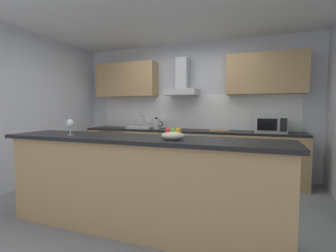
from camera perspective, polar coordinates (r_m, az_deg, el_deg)
The scene contains 17 objects.
ground at distance 3.59m, azimuth -2.66°, elevation -17.55°, with size 5.69×4.59×0.02m, color gray.
ceiling at distance 3.57m, azimuth -2.81°, elevation 25.38°, with size 5.69×4.59×0.02m, color white.
wall_back at distance 5.09m, azimuth 5.55°, elevation 3.96°, with size 5.69×0.12×2.60m, color silver.
wall_left at distance 4.82m, azimuth -30.07°, elevation 3.41°, with size 0.12×4.59×2.60m, color silver.
backsplash_tile at distance 5.02m, azimuth 5.33°, elevation 3.16°, with size 3.98×0.02×0.66m, color white.
counter_back at distance 4.80m, azimuth 4.30°, elevation -6.25°, with size 4.12×0.60×0.90m.
counter_island at distance 2.73m, azimuth -6.82°, elevation -13.04°, with size 3.08×0.64×1.01m.
upper_cabinets at distance 4.90m, azimuth 4.89°, elevation 11.10°, with size 4.07×0.32×0.70m.
oven at distance 4.81m, azimuth 2.70°, elevation -6.10°, with size 0.60×0.62×0.80m.
refrigerator at distance 5.39m, azimuth -11.45°, elevation -5.44°, with size 0.58×0.60×0.85m.
microwave at distance 4.49m, azimuth 22.49°, elevation 0.45°, with size 0.50×0.38×0.30m.
sink at distance 5.07m, azimuth -6.12°, elevation -0.25°, with size 0.50×0.40×0.26m.
kettle at distance 4.88m, azimuth -2.67°, elevation 0.50°, with size 0.29×0.15×0.24m.
range_hood at distance 4.88m, azimuth 3.23°, elevation 9.69°, with size 0.62×0.45×0.72m.
wine_glass at distance 2.99m, azimuth -21.56°, elevation 0.38°, with size 0.08×0.08×0.18m.
fruit_bowl at distance 2.41m, azimuth 1.10°, elevation -2.09°, with size 0.22×0.22×0.12m.
chopping_board at distance 4.56m, azimuth 11.60°, elevation -1.03°, with size 0.34×0.22×0.02m, color tan.
Camera 1 is at (1.32, -3.06, 1.31)m, focal length 26.57 mm.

